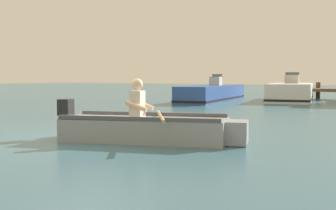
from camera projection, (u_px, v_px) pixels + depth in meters
ground_plane at (86, 137)px, 8.58m from camera, size 120.00×120.00×0.00m
rowboat_with_person at (148, 128)px, 7.97m from camera, size 3.67×1.95×1.19m
moored_boat_blue at (213, 94)px, 21.24m from camera, size 2.44×6.98×1.37m
moored_boat_white at (291, 93)px, 21.37m from camera, size 3.06×5.92×1.47m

